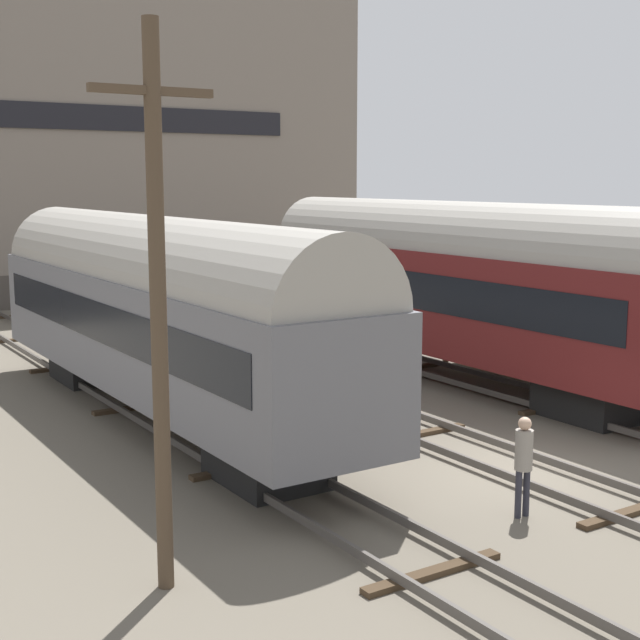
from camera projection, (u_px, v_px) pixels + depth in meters
name	position (u px, v px, depth m)	size (l,w,h in m)	color
ground_plane	(511.00, 470.00, 18.64)	(200.00, 200.00, 0.00)	#60594C
track_left	(326.00, 507.00, 16.14)	(2.60, 60.00, 0.26)	#4C4742
track_middle	(511.00, 463.00, 18.62)	(2.60, 60.00, 0.26)	#4C4742
train_car_grey	(158.00, 306.00, 22.03)	(3.13, 16.76, 5.16)	black
train_car_maroon	(454.00, 279.00, 26.61)	(3.04, 16.19, 5.39)	black
station_platform	(640.00, 367.00, 24.46)	(2.67, 13.69, 1.01)	#8C704C
person_worker	(524.00, 457.00, 15.89)	(0.32, 0.32, 1.85)	#282833
utility_pole	(158.00, 304.00, 12.64)	(1.80, 0.24, 8.20)	#473828
warehouse_building	(20.00, 139.00, 47.29)	(34.08, 13.93, 16.24)	#46403A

